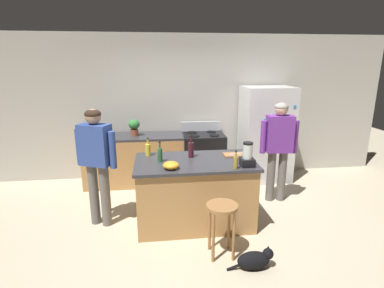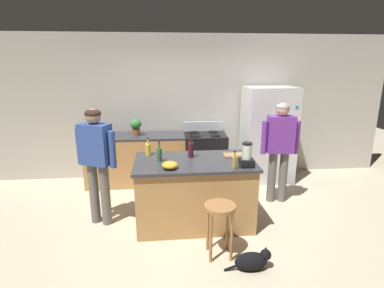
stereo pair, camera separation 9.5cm
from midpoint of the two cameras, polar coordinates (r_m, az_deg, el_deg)
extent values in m
plane|color=beige|center=(4.42, -0.15, -14.43)|extent=(14.00, 14.00, 0.00)
cube|color=#BCB7AD|center=(5.84, -2.44, 6.95)|extent=(8.00, 0.10, 2.70)
cube|color=#B7844C|center=(4.22, -0.16, -9.28)|extent=(1.54, 0.87, 0.87)
cube|color=#333338|center=(4.05, -0.16, -3.42)|extent=(1.60, 0.93, 0.04)
cube|color=#B7844C|center=(5.65, -10.13, -3.10)|extent=(2.00, 0.64, 0.87)
cube|color=#333338|center=(5.53, -10.34, 1.38)|extent=(2.00, 0.64, 0.04)
cube|color=silver|center=(5.82, 13.30, 1.82)|extent=(0.90, 0.70, 1.76)
cylinder|color=#B7BABF|center=(5.45, 14.27, 1.82)|extent=(0.02, 0.02, 0.79)
cylinder|color=#B7BABF|center=(5.48, 15.05, 1.84)|extent=(0.02, 0.02, 0.79)
cube|color=#3FB259|center=(5.40, 13.62, 4.20)|extent=(0.05, 0.01, 0.05)
cube|color=#268CD8|center=(5.38, 13.20, 4.36)|extent=(0.05, 0.01, 0.05)
cube|color=#268CD8|center=(5.54, 18.39, 6.67)|extent=(0.05, 0.01, 0.05)
cube|color=black|center=(5.67, 1.60, -2.61)|extent=(0.76, 0.64, 0.91)
cube|color=black|center=(5.38, 2.11, -4.11)|extent=(0.60, 0.01, 0.24)
cube|color=#B7BABF|center=(5.81, 1.22, 3.39)|extent=(0.76, 0.06, 0.18)
cylinder|color=black|center=(5.37, -0.02, 1.52)|extent=(0.18, 0.18, 0.01)
cylinder|color=black|center=(5.43, 3.75, 1.62)|extent=(0.18, 0.18, 0.01)
cylinder|color=black|center=(5.66, -0.39, 2.23)|extent=(0.18, 0.18, 0.01)
cylinder|color=black|center=(5.72, 3.20, 2.32)|extent=(0.18, 0.18, 0.01)
cylinder|color=#66605B|center=(4.42, -18.64, -8.93)|extent=(0.17, 0.17, 0.87)
cylinder|color=#66605B|center=(4.33, -16.66, -9.31)|extent=(0.17, 0.17, 0.87)
cube|color=#334C99|center=(4.14, -18.43, -0.15)|extent=(0.45, 0.36, 0.54)
cylinder|color=#334C99|center=(4.30, -21.11, -0.53)|extent=(0.12, 0.12, 0.49)
cylinder|color=#334C99|center=(4.02, -15.45, -1.10)|extent=(0.12, 0.12, 0.49)
sphere|color=tan|center=(4.07, -18.86, 4.91)|extent=(0.26, 0.26, 0.20)
ellipsoid|color=#332319|center=(4.06, -18.90, 5.40)|extent=(0.28, 0.28, 0.12)
cylinder|color=#66605B|center=(5.08, 16.08, -5.84)|extent=(0.14, 0.14, 0.83)
cylinder|color=#66605B|center=(5.03, 14.12, -5.91)|extent=(0.14, 0.14, 0.83)
cube|color=#723399|center=(4.86, 15.67, 1.86)|extent=(0.42, 0.26, 0.57)
cylinder|color=#723399|center=(4.95, 18.39, 1.29)|extent=(0.10, 0.10, 0.51)
cylinder|color=#723399|center=(4.80, 12.77, 1.28)|extent=(0.10, 0.10, 0.51)
sphere|color=#D8AD8C|center=(4.79, 15.99, 6.36)|extent=(0.22, 0.22, 0.20)
ellipsoid|color=gray|center=(4.78, 16.02, 6.78)|extent=(0.23, 0.23, 0.12)
cylinder|color=#9E6B3D|center=(3.47, 4.92, -11.67)|extent=(0.36, 0.36, 0.04)
cylinder|color=#9E6B3D|center=(3.50, 3.24, -17.32)|extent=(0.04, 0.04, 0.60)
cylinder|color=#9E6B3D|center=(3.55, 7.13, -16.98)|extent=(0.04, 0.04, 0.60)
cylinder|color=#9E6B3D|center=(3.70, 2.58, -15.40)|extent=(0.04, 0.04, 0.60)
cylinder|color=#9E6B3D|center=(3.74, 6.25, -15.11)|extent=(0.04, 0.04, 0.60)
ellipsoid|color=black|center=(3.57, 10.73, -20.80)|extent=(0.36, 0.18, 0.20)
sphere|color=black|center=(3.57, 13.39, -19.52)|extent=(0.12, 0.12, 0.12)
cone|color=black|center=(3.52, 13.79, -18.96)|extent=(0.04, 0.04, 0.03)
cone|color=black|center=(3.57, 13.44, -18.44)|extent=(0.04, 0.04, 0.03)
cylinder|color=black|center=(3.55, 7.36, -21.99)|extent=(0.20, 0.03, 0.10)
cylinder|color=brown|center=(5.52, -11.30, 2.16)|extent=(0.14, 0.14, 0.12)
ellipsoid|color=#337A38|center=(5.49, -11.38, 3.69)|extent=(0.20, 0.20, 0.18)
cube|color=black|center=(3.88, 9.69, -3.41)|extent=(0.17, 0.17, 0.10)
cylinder|color=silver|center=(3.84, 9.78, -1.38)|extent=(0.12, 0.12, 0.19)
cylinder|color=black|center=(3.81, 9.85, 0.14)|extent=(0.12, 0.12, 0.02)
cylinder|color=#2D6638|center=(4.00, -6.76, -2.10)|extent=(0.07, 0.07, 0.18)
cylinder|color=#2D6638|center=(3.97, -6.81, -0.31)|extent=(0.03, 0.03, 0.08)
cylinder|color=black|center=(3.95, -6.83, 0.35)|extent=(0.03, 0.03, 0.02)
cylinder|color=yellow|center=(4.29, -8.93, -1.10)|extent=(0.07, 0.07, 0.17)
cylinder|color=yellow|center=(4.26, -9.00, 0.45)|extent=(0.03, 0.03, 0.07)
cylinder|color=black|center=(4.25, -9.02, 1.02)|extent=(0.03, 0.03, 0.02)
cylinder|color=#471923|center=(4.16, -0.85, -1.13)|extent=(0.08, 0.08, 0.21)
cylinder|color=#471923|center=(4.12, -0.86, 0.87)|extent=(0.03, 0.03, 0.09)
cylinder|color=black|center=(4.11, -0.87, 1.59)|extent=(0.03, 0.03, 0.02)
cylinder|color=olive|center=(3.75, 7.50, -3.55)|extent=(0.06, 0.06, 0.15)
cylinder|color=olive|center=(3.72, 7.56, -1.94)|extent=(0.02, 0.02, 0.07)
cylinder|color=black|center=(3.70, 7.58, -1.33)|extent=(0.03, 0.03, 0.02)
ellipsoid|color=orange|center=(3.74, -4.72, -4.04)|extent=(0.20, 0.20, 0.09)
cube|color=#9E6B3D|center=(4.30, 7.35, -2.02)|extent=(0.30, 0.20, 0.02)
cube|color=#B7BABF|center=(4.30, 7.61, -1.85)|extent=(0.22, 0.07, 0.01)
camera|label=1|loc=(0.05, -90.64, -0.17)|focal=28.22mm
camera|label=2|loc=(0.05, 89.36, 0.17)|focal=28.22mm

